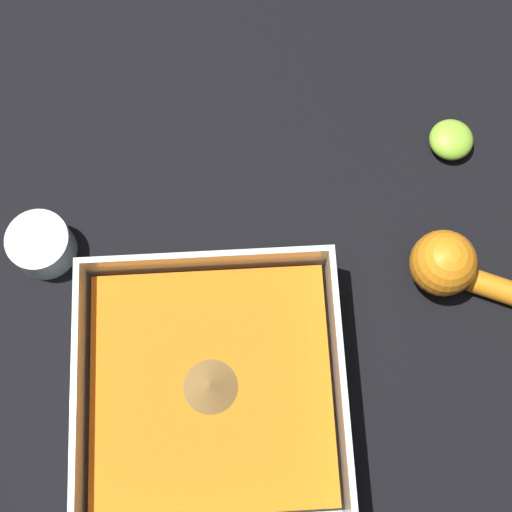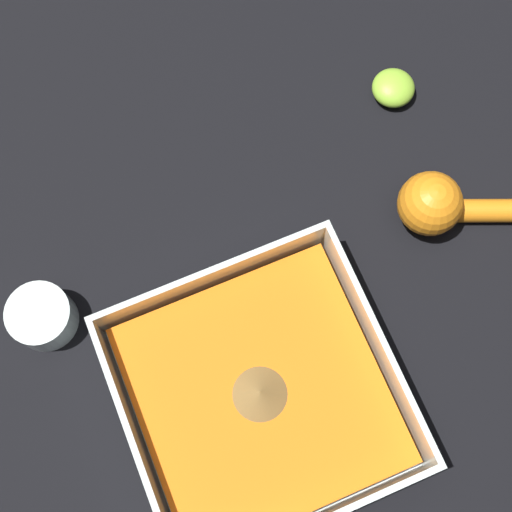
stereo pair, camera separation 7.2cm
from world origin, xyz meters
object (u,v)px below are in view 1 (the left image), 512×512
square_dish (212,389)px  lemon_half (451,140)px  spice_bowl (42,245)px  lemon_squeezer (458,269)px

square_dish → lemon_half: bearing=-136.5°
square_dish → spice_bowl: bearing=-42.6°
spice_bowl → lemon_half: (-0.44, -0.10, -0.01)m
spice_bowl → square_dish: bearing=137.4°
square_dish → spice_bowl: 0.23m
square_dish → lemon_half: 0.37m
lemon_squeezer → square_dish: bearing=45.2°
lemon_squeezer → lemon_half: 0.15m
spice_bowl → lemon_squeezer: 0.43m
square_dish → spice_bowl: (0.17, -0.16, -0.00)m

